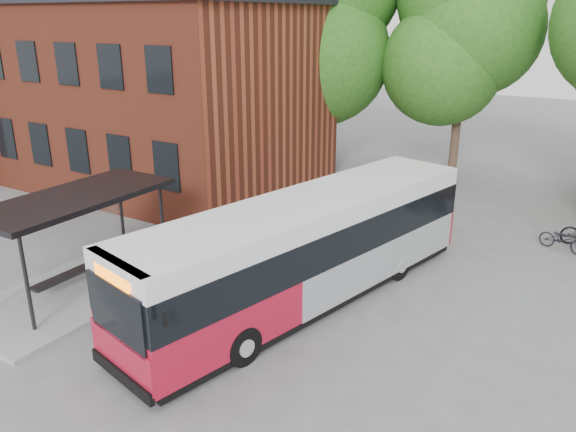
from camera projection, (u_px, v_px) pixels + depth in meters
The scene contains 7 objects.
ground at pixel (231, 314), 15.02m from camera, with size 100.00×100.00×0.00m, color slate.
station_building at pixel (125, 88), 27.23m from camera, with size 18.40×10.40×8.50m, color maroon, non-canonical shape.
bus_shelter at pixel (81, 243), 15.95m from camera, with size 3.60×7.00×2.90m, color #262629, non-canonical shape.
tree_0 at pixel (321, 58), 28.97m from camera, with size 7.92×7.92×11.00m, color #255A18, non-canonical shape.
tree_1 at pixel (462, 69), 26.42m from camera, with size 7.92×7.92×10.40m, color #255A18, non-canonical shape.
city_bus at pixel (308, 251), 15.32m from camera, with size 2.48×11.63×2.96m, color #B2112A, non-canonical shape.
bicycle_0 at pixel (563, 239), 18.95m from camera, with size 0.55×1.59×0.83m, color #22212C.
Camera 1 is at (8.25, -10.50, 7.51)m, focal length 35.00 mm.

